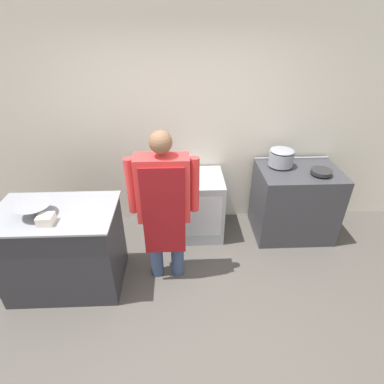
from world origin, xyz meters
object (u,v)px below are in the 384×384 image
Objects in this scene: stove at (294,202)px; mixing_bowl at (34,210)px; fridge_unit at (199,205)px; person_cook at (164,202)px; plastic_tub at (46,219)px; stock_pot at (281,157)px; saute_pan at (321,172)px.

stove is 2.98m from mixing_bowl.
person_cook is at bearing -117.53° from fridge_unit.
stove is 0.58× the size of person_cook.
person_cook reaches higher than mixing_bowl.
plastic_tub is 2.67m from stock_pot.
plastic_tub is at bearing -165.87° from person_cook.
fridge_unit is 2.56× the size of mixing_bowl.
person_cook is 1.91m from saute_pan.
person_cook reaches higher than fridge_unit.
mixing_bowl reaches higher than saute_pan.
saute_pan is (0.41, -0.25, -0.09)m from stock_pot.
fridge_unit is 2.74× the size of stock_pot.
stock_pot is (1.00, 0.07, 0.64)m from fridge_unit.
fridge_unit is 1.03m from person_cook.
fridge_unit is at bearing 62.47° from person_cook.
stock_pot reaches higher than saute_pan.
plastic_tub is (-1.44, -1.03, 0.57)m from fridge_unit.
stock_pot is (2.59, 0.97, 0.05)m from mixing_bowl.
person_cook is (-0.40, -0.77, 0.56)m from fridge_unit.
plastic_tub is 2.98m from saute_pan.
stove is at bearing 23.64° from person_cook.
stock_pot is at bearing 3.80° from fridge_unit.
mixing_bowl is 1.07× the size of stock_pot.
plastic_tub is (-1.04, -0.26, 0.01)m from person_cook.
stock_pot reaches higher than stove.
mixing_bowl is 2.36× the size of plastic_tub.
stock_pot is 1.22× the size of saute_pan.
mixing_bowl is at bearing -159.52° from stock_pot.
person_cook reaches higher than saute_pan.
fridge_unit is 1.19m from stock_pot.
person_cook is 5.29× the size of mixing_bowl.
plastic_tub reaches higher than stove.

